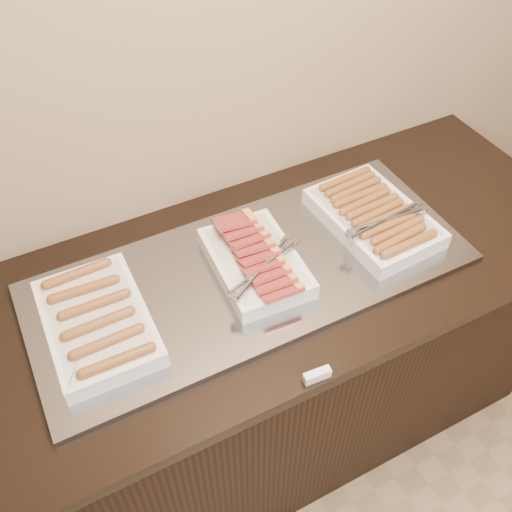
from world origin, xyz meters
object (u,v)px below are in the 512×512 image
Objects in this scene: dish_center at (256,261)px; dish_right at (374,216)px; warming_tray at (252,273)px; dish_left at (97,321)px; counter at (252,365)px.

dish_right is at bearing 3.39° from dish_center.
warming_tray is 0.43m from dish_left.
counter is at bearing 176.34° from dish_right.
counter is 5.33× the size of dish_right.
dish_right is at bearing 0.58° from dish_left.
counter is 1.72× the size of warming_tray.
warming_tray reaches higher than counter.
dish_left is 0.82m from dish_right.
dish_center reaches higher than warming_tray.
warming_tray is (0.00, 0.00, 0.46)m from counter.
dish_center is at bearing -19.15° from counter.
dish_right is at bearing -0.50° from warming_tray.
warming_tray is at bearing 0.00° from counter.
dish_center is at bearing -22.45° from warming_tray.
warming_tray is 0.40m from dish_right.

